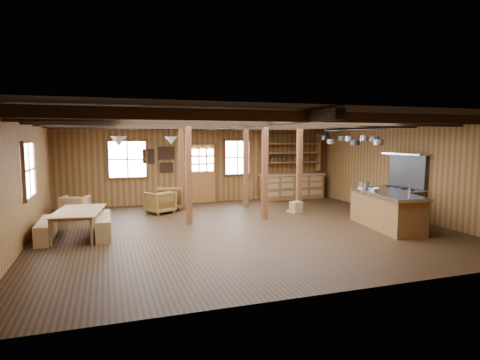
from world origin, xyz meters
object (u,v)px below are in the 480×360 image
Objects in this scene: commercial_range at (399,198)px; armchair_c at (75,206)px; armchair_b at (171,198)px; kitchen_island at (386,210)px; armchair_a at (160,202)px; dining_table at (81,224)px.

armchair_c is at bearing 160.00° from commercial_range.
kitchen_island is at bearing 151.52° from armchair_b.
commercial_range is 2.50× the size of armchair_a.
armchair_c is at bearing 14.69° from dining_table.
dining_table is (-8.55, 0.63, -0.30)m from commercial_range.
armchair_c is (-0.30, 2.59, 0.00)m from dining_table.
commercial_range is 2.27× the size of armchair_b.
kitchen_island is 1.42m from commercial_range.
commercial_range reaches higher than dining_table.
kitchen_island reaches higher than dining_table.
dining_table is 2.61m from armchair_c.
armchair_c is at bearing 160.55° from kitchen_island.
kitchen_island is 8.74m from armchair_c.
kitchen_island is 6.62m from armchair_b.
dining_table is at bearing 177.07° from kitchen_island.
kitchen_island reaches higher than armchair_b.
armchair_b is at bearing 148.50° from commercial_range.
kitchen_island is at bearing -142.60° from commercial_range.
armchair_b reaches higher than dining_table.
armchair_c is (-8.85, 3.22, -0.30)m from commercial_range.
armchair_a reaches higher than dining_table.
armchair_b is (-5.97, 3.66, -0.24)m from commercial_range.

